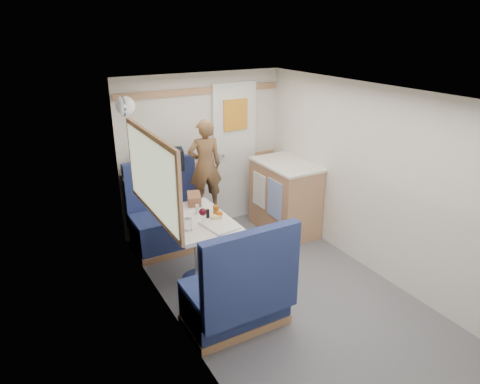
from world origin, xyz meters
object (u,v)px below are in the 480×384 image
bench_near (238,298)px  orange_fruit (219,214)px  salt_grinder (197,209)px  tray (220,225)px  tumbler_left (188,225)px  beer_glass (216,210)px  galley_counter (285,197)px  cheese_block (216,217)px  duffel_bag (162,160)px  pepper_grinder (208,214)px  wine_glass (203,213)px  dome_light (125,106)px  bread_loaf (194,199)px  person (205,166)px  dinette_table (197,232)px  bench_far (169,223)px

bench_near → orange_fruit: 0.90m
salt_grinder → tray: bearing=-79.7°
tumbler_left → salt_grinder: (0.23, 0.31, -0.01)m
tray → beer_glass: 0.29m
galley_counter → tray: 1.60m
cheese_block → beer_glass: size_ratio=1.06×
beer_glass → duffel_bag: bearing=98.2°
orange_fruit → pepper_grinder: pepper_grinder is taller
bench_near → salt_grinder: (0.06, 0.97, 0.47)m
orange_fruit → wine_glass: size_ratio=0.40×
tumbler_left → salt_grinder: size_ratio=1.24×
dome_light → duffel_bag: (0.44, 0.27, -0.73)m
salt_grinder → duffel_bag: bearing=90.1°
bread_loaf → salt_grinder: bearing=-106.8°
galley_counter → wine_glass: bearing=-154.5°
dome_light → cheese_block: bearing=-61.0°
wine_glass → bread_loaf: (0.13, 0.52, -0.07)m
person → tray: (-0.32, -1.01, -0.27)m
cheese_block → wine_glass: 0.18m
salt_grinder → cheese_block: bearing=-67.6°
dinette_table → person: (0.44, 0.74, 0.43)m
beer_glass → pepper_grinder: 0.12m
dome_light → wine_glass: size_ratio=1.19×
tumbler_left → cheese_block: bearing=12.5°
person → orange_fruit: (-0.25, -0.86, -0.23)m
dome_light → galley_counter: (1.86, -0.30, -1.28)m
wine_glass → cheese_block: bearing=7.5°
dome_light → person: dome_light is taller
orange_fruit → salt_grinder: salt_grinder is taller
person → orange_fruit: bearing=83.8°
tumbler_left → beer_glass: tumbler_left is taller
duffel_bag → dome_light: bearing=-133.3°
cheese_block → bread_loaf: (-0.02, 0.50, 0.02)m
dinette_table → tray: bearing=-65.4°
bench_near → person: (0.44, 1.60, 0.70)m
galley_counter → tray: bearing=-148.6°
dome_light → beer_glass: 1.44m
duffel_bag → bread_loaf: duffel_bag is taller
cheese_block → pepper_grinder: pepper_grinder is taller
bench_far → orange_fruit: size_ratio=15.53×
dinette_table → bench_far: 0.90m
bench_far → tray: size_ratio=3.02×
galley_counter → wine_glass: 1.67m
galley_counter → beer_glass: bearing=-156.2°
person → bench_far: bearing=-6.3°
tray → orange_fruit: orange_fruit is taller
dinette_table → bread_loaf: bearing=69.9°
tumbler_left → bread_loaf: (0.31, 0.57, -0.01)m
dinette_table → tumbler_left: 0.34m
bench_near → cheese_block: 0.88m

